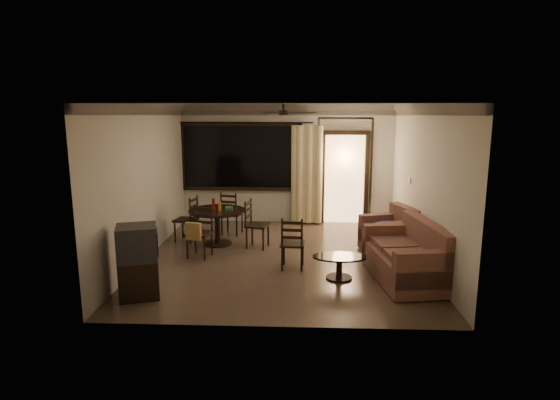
{
  "coord_description": "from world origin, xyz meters",
  "views": [
    {
      "loc": [
        0.3,
        -8.27,
        2.78
      ],
      "look_at": [
        -0.07,
        0.2,
        1.05
      ],
      "focal_mm": 30.0,
      "sensor_mm": 36.0,
      "label": 1
    }
  ],
  "objects_px": {
    "dining_table": "(217,217)",
    "dining_chair_south": "(199,241)",
    "coffee_table": "(339,263)",
    "side_chair": "(293,253)",
    "dining_chair_west": "(187,228)",
    "dining_chair_north": "(232,221)",
    "armchair": "(391,234)",
    "tv_cabinet": "(138,261)",
    "sofa": "(409,258)",
    "dining_chair_east": "(257,234)"
  },
  "relations": [
    {
      "from": "dining_table",
      "to": "side_chair",
      "type": "relative_size",
      "value": 1.23
    },
    {
      "from": "tv_cabinet",
      "to": "coffee_table",
      "type": "bearing_deg",
      "value": -1.86
    },
    {
      "from": "dining_chair_east",
      "to": "dining_table",
      "type": "bearing_deg",
      "value": 89.91
    },
    {
      "from": "dining_table",
      "to": "dining_chair_west",
      "type": "xyz_separation_m",
      "value": [
        -0.68,
        0.19,
        -0.28
      ]
    },
    {
      "from": "dining_table",
      "to": "dining_chair_south",
      "type": "xyz_separation_m",
      "value": [
        -0.2,
        -0.84,
        -0.26
      ]
    },
    {
      "from": "coffee_table",
      "to": "side_chair",
      "type": "bearing_deg",
      "value": 149.65
    },
    {
      "from": "dining_chair_north",
      "to": "side_chair",
      "type": "xyz_separation_m",
      "value": [
        1.36,
        -2.15,
        -0.01
      ]
    },
    {
      "from": "dining_chair_south",
      "to": "tv_cabinet",
      "type": "relative_size",
      "value": 0.88
    },
    {
      "from": "dining_chair_west",
      "to": "coffee_table",
      "type": "distance_m",
      "value": 3.61
    },
    {
      "from": "dining_table",
      "to": "sofa",
      "type": "distance_m",
      "value": 3.89
    },
    {
      "from": "dining_chair_north",
      "to": "dining_chair_south",
      "type": "bearing_deg",
      "value": 90.0
    },
    {
      "from": "sofa",
      "to": "armchair",
      "type": "relative_size",
      "value": 1.73
    },
    {
      "from": "dining_table",
      "to": "sofa",
      "type": "xyz_separation_m",
      "value": [
        3.42,
        -1.85,
        -0.19
      ]
    },
    {
      "from": "dining_chair_west",
      "to": "dining_chair_north",
      "type": "xyz_separation_m",
      "value": [
        0.86,
        0.58,
        0.0
      ]
    },
    {
      "from": "tv_cabinet",
      "to": "dining_chair_north",
      "type": "bearing_deg",
      "value": 58.06
    },
    {
      "from": "armchair",
      "to": "side_chair",
      "type": "relative_size",
      "value": 1.17
    },
    {
      "from": "dining_chair_south",
      "to": "armchair",
      "type": "relative_size",
      "value": 0.88
    },
    {
      "from": "dining_chair_south",
      "to": "dining_chair_north",
      "type": "height_order",
      "value": "same"
    },
    {
      "from": "dining_chair_west",
      "to": "sofa",
      "type": "relative_size",
      "value": 0.51
    },
    {
      "from": "dining_chair_east",
      "to": "dining_chair_north",
      "type": "relative_size",
      "value": 1.0
    },
    {
      "from": "dining_table",
      "to": "armchair",
      "type": "distance_m",
      "value": 3.43
    },
    {
      "from": "dining_chair_south",
      "to": "dining_chair_east",
      "type": "bearing_deg",
      "value": 45.7
    },
    {
      "from": "tv_cabinet",
      "to": "side_chair",
      "type": "relative_size",
      "value": 1.17
    },
    {
      "from": "dining_chair_south",
      "to": "coffee_table",
      "type": "bearing_deg",
      "value": -8.61
    },
    {
      "from": "dining_chair_north",
      "to": "dining_table",
      "type": "bearing_deg",
      "value": 90.13
    },
    {
      "from": "dining_chair_west",
      "to": "side_chair",
      "type": "xyz_separation_m",
      "value": [
        2.22,
        -1.57,
        -0.01
      ]
    },
    {
      "from": "dining_chair_east",
      "to": "armchair",
      "type": "height_order",
      "value": "dining_chair_east"
    },
    {
      "from": "coffee_table",
      "to": "side_chair",
      "type": "relative_size",
      "value": 0.94
    },
    {
      "from": "tv_cabinet",
      "to": "armchair",
      "type": "bearing_deg",
      "value": 11.58
    },
    {
      "from": "armchair",
      "to": "dining_table",
      "type": "bearing_deg",
      "value": 156.29
    },
    {
      "from": "dining_chair_north",
      "to": "side_chair",
      "type": "distance_m",
      "value": 2.54
    },
    {
      "from": "dining_chair_south",
      "to": "dining_chair_west",
      "type": "bearing_deg",
      "value": 128.42
    },
    {
      "from": "dining_chair_east",
      "to": "tv_cabinet",
      "type": "bearing_deg",
      "value": 162.04
    },
    {
      "from": "dining_chair_east",
      "to": "dining_chair_west",
      "type": "bearing_deg",
      "value": 88.86
    },
    {
      "from": "coffee_table",
      "to": "dining_chair_north",
      "type": "bearing_deg",
      "value": 129.37
    },
    {
      "from": "dining_chair_west",
      "to": "dining_chair_south",
      "type": "bearing_deg",
      "value": 38.42
    },
    {
      "from": "dining_table",
      "to": "dining_chair_west",
      "type": "distance_m",
      "value": 0.76
    },
    {
      "from": "dining_chair_north",
      "to": "tv_cabinet",
      "type": "height_order",
      "value": "tv_cabinet"
    },
    {
      "from": "side_chair",
      "to": "dining_chair_east",
      "type": "bearing_deg",
      "value": -55.18
    },
    {
      "from": "dining_chair_east",
      "to": "dining_chair_north",
      "type": "distance_m",
      "value": 1.15
    },
    {
      "from": "coffee_table",
      "to": "dining_table",
      "type": "bearing_deg",
      "value": 141.55
    },
    {
      "from": "tv_cabinet",
      "to": "coffee_table",
      "type": "relative_size",
      "value": 1.24
    },
    {
      "from": "dining_chair_west",
      "to": "tv_cabinet",
      "type": "xyz_separation_m",
      "value": [
        -0.01,
        -2.88,
        0.26
      ]
    },
    {
      "from": "dining_table",
      "to": "tv_cabinet",
      "type": "xyz_separation_m",
      "value": [
        -0.69,
        -2.69,
        -0.02
      ]
    },
    {
      "from": "dining_chair_north",
      "to": "side_chair",
      "type": "bearing_deg",
      "value": 135.49
    },
    {
      "from": "dining_chair_south",
      "to": "sofa",
      "type": "height_order",
      "value": "sofa"
    },
    {
      "from": "sofa",
      "to": "tv_cabinet",
      "type": "bearing_deg",
      "value": -176.71
    },
    {
      "from": "armchair",
      "to": "sofa",
      "type": "bearing_deg",
      "value": -106.36
    },
    {
      "from": "coffee_table",
      "to": "side_chair",
      "type": "xyz_separation_m",
      "value": [
        -0.77,
        0.45,
        0.02
      ]
    },
    {
      "from": "dining_chair_west",
      "to": "armchair",
      "type": "bearing_deg",
      "value": 95.09
    }
  ]
}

